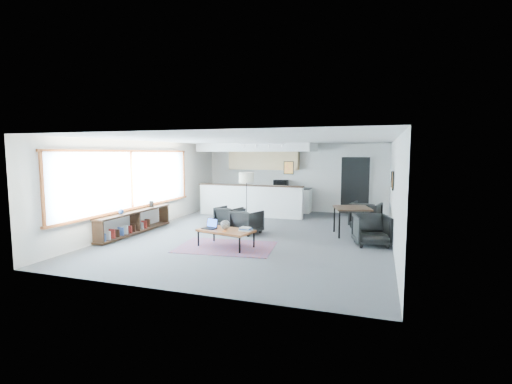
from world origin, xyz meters
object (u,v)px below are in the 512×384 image
(armchair_left, at_px, (229,216))
(dining_table, at_px, (352,210))
(microwave, at_px, (281,183))
(coffee_table, at_px, (226,231))
(dining_chair_far, at_px, (366,216))
(ceramic_pot, at_px, (225,225))
(armchair_right, at_px, (247,221))
(dining_chair_near, at_px, (371,231))
(laptop, at_px, (211,226))
(book_stack, at_px, (246,229))
(floor_lamp, at_px, (247,179))

(armchair_left, height_order, dining_table, dining_table)
(dining_table, bearing_deg, microwave, 130.21)
(coffee_table, relative_size, dining_chair_far, 1.97)
(ceramic_pot, bearing_deg, armchair_left, 110.71)
(ceramic_pot, bearing_deg, armchair_right, 90.51)
(armchair_left, xyz_separation_m, microwave, (0.73, 3.45, 0.76))
(armchair_left, height_order, dining_chair_far, dining_chair_far)
(dining_chair_far, bearing_deg, dining_table, 87.35)
(coffee_table, bearing_deg, armchair_left, 124.44)
(coffee_table, height_order, microwave, microwave)
(coffee_table, distance_m, ceramic_pot, 0.15)
(dining_chair_far, bearing_deg, dining_chair_near, 107.57)
(dining_chair_near, bearing_deg, dining_table, 102.63)
(ceramic_pot, height_order, dining_chair_near, dining_chair_near)
(laptop, height_order, armchair_right, armchair_right)
(coffee_table, bearing_deg, ceramic_pot, 146.94)
(armchair_right, bearing_deg, coffee_table, 109.66)
(book_stack, bearing_deg, dining_chair_far, 53.56)
(coffee_table, distance_m, armchair_right, 1.59)
(armchair_right, xyz_separation_m, floor_lamp, (-0.48, 1.30, 1.06))
(microwave, bearing_deg, dining_chair_far, -35.25)
(coffee_table, height_order, armchair_right, armchair_right)
(armchair_left, distance_m, armchair_right, 1.10)
(ceramic_pot, bearing_deg, dining_table, 39.14)
(dining_table, height_order, dining_chair_near, dining_table)
(coffee_table, distance_m, armchair_left, 2.46)
(book_stack, height_order, dining_chair_far, dining_chair_far)
(coffee_table, height_order, dining_chair_far, dining_chair_far)
(laptop, distance_m, armchair_left, 2.32)
(dining_chair_near, bearing_deg, coffee_table, -174.27)
(floor_lamp, bearing_deg, coffee_table, -79.78)
(armchair_left, distance_m, floor_lamp, 1.28)
(dining_table, bearing_deg, dining_chair_near, -61.38)
(dining_table, xyz_separation_m, dining_chair_near, (0.54, -0.99, -0.35))
(floor_lamp, distance_m, dining_table, 3.41)
(ceramic_pot, height_order, floor_lamp, floor_lamp)
(book_stack, height_order, floor_lamp, floor_lamp)
(ceramic_pot, relative_size, dining_chair_near, 0.32)
(dining_chair_near, relative_size, dining_chair_far, 0.97)
(armchair_left, bearing_deg, armchair_right, 153.08)
(dining_table, relative_size, dining_chair_near, 1.62)
(floor_lamp, relative_size, microwave, 3.12)
(book_stack, xyz_separation_m, dining_table, (2.26, 2.27, 0.24))
(dining_chair_far, bearing_deg, coffee_table, 60.90)
(coffee_table, height_order, book_stack, book_stack)
(coffee_table, xyz_separation_m, ceramic_pot, (-0.03, 0.03, 0.15))
(ceramic_pot, xyz_separation_m, microwave, (-0.13, 5.71, 0.57))
(armchair_left, relative_size, dining_chair_near, 0.98)
(coffee_table, xyz_separation_m, dining_chair_near, (3.30, 1.31, -0.04))
(dining_table, bearing_deg, dining_chair_far, 75.34)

